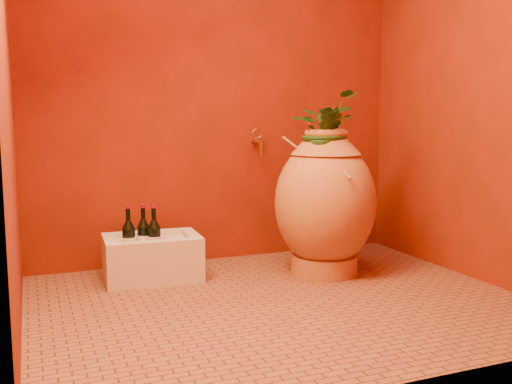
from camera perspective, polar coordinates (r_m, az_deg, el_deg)
name	(u,v)px	position (r m, az deg, el deg)	size (l,w,h in m)	color
floor	(281,302)	(3.02, 2.49, -10.91)	(2.50, 2.50, 0.00)	brown
wall_back	(219,71)	(3.81, -3.75, 11.94)	(2.50, 0.02, 2.50)	#5E1B05
wall_left	(5,45)	(2.63, -23.79, 13.35)	(0.02, 2.00, 2.50)	#5E1B05
wall_right	(481,65)	(3.58, 21.56, 11.73)	(0.02, 2.00, 2.50)	#5E1B05
amphora	(325,203)	(3.48, 6.92, -1.06)	(0.77, 0.77, 0.88)	#B36F32
stone_basin	(152,258)	(3.45, -10.33, -6.56)	(0.57, 0.40, 0.26)	beige
wine_bottle_a	(144,237)	(3.42, -11.17, -4.48)	(0.08, 0.08, 0.31)	black
wine_bottle_b	(129,240)	(3.36, -12.61, -4.67)	(0.08, 0.08, 0.32)	black
wine_bottle_c	(154,239)	(3.36, -10.13, -4.62)	(0.08, 0.08, 0.32)	black
wall_tap	(258,141)	(3.80, 0.19, 5.16)	(0.08, 0.16, 0.17)	#A86C26
plant_main	(324,129)	(3.45, 6.82, 6.23)	(0.41, 0.36, 0.46)	#1D4819
plant_side	(325,136)	(3.36, 6.96, 5.59)	(0.19, 0.15, 0.34)	#1D4819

